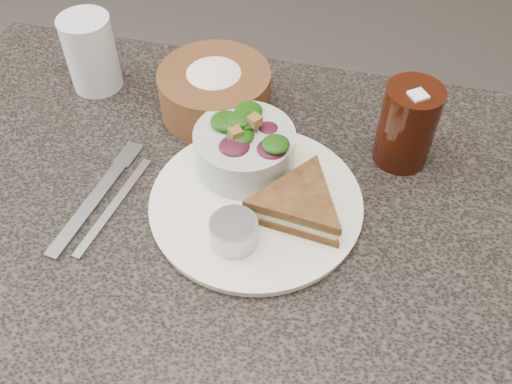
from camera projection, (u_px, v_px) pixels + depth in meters
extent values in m
cube|color=black|center=(225.00, 335.00, 1.07)|extent=(1.00, 0.70, 0.75)
cylinder|color=white|center=(256.00, 203.00, 0.78)|extent=(0.29, 0.29, 0.01)
cylinder|color=#A2A4A9|center=(234.00, 232.00, 0.72)|extent=(0.08, 0.08, 0.04)
cone|color=orange|center=(264.00, 155.00, 0.81)|extent=(0.09, 0.09, 0.03)
cube|color=gray|center=(92.00, 202.00, 0.79)|extent=(0.05, 0.20, 0.01)
cube|color=#9E9FA3|center=(114.00, 206.00, 0.78)|extent=(0.04, 0.19, 0.00)
cylinder|color=silver|center=(91.00, 53.00, 0.91)|extent=(0.08, 0.08, 0.12)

